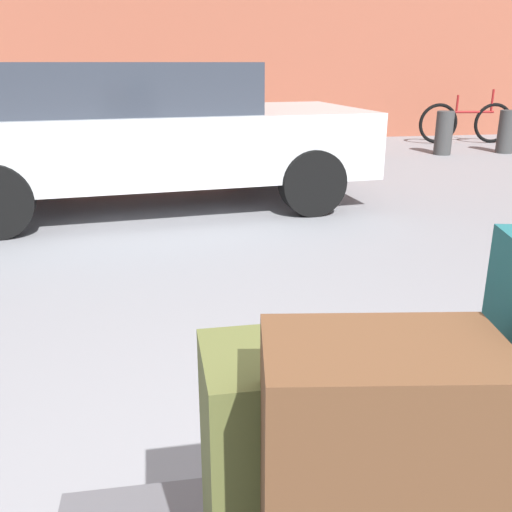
{
  "coord_description": "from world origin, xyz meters",
  "views": [
    {
      "loc": [
        -0.34,
        -0.89,
        1.42
      ],
      "look_at": [
        0.0,
        1.2,
        0.69
      ],
      "focal_mm": 39.63,
      "sensor_mm": 36.0,
      "label": 1
    }
  ],
  "objects": [
    {
      "name": "suitcase_navy_rear_right",
      "position": [
        0.35,
        0.15,
        0.47
      ],
      "size": [
        0.6,
        0.53,
        0.26
      ],
      "primitive_type": "cube",
      "rotation": [
        0.0,
        0.0,
        0.24
      ],
      "color": "#191E47",
      "rests_on": "luggage_cart"
    },
    {
      "name": "suitcase_olive_front_right",
      "position": [
        -0.12,
        -0.02,
        0.64
      ],
      "size": [
        0.36,
        0.24,
        0.59
      ],
      "primitive_type": "cube",
      "rotation": [
        0.0,
        0.0,
        0.02
      ],
      "color": "#4C5128",
      "rests_on": "luggage_cart"
    },
    {
      "name": "parked_car",
      "position": [
        -0.5,
        5.02,
        0.76
      ],
      "size": [
        4.47,
        2.29,
        1.42
      ],
      "color": "silver",
      "rests_on": "ground_plane"
    },
    {
      "name": "bicycle_leaning",
      "position": [
        5.18,
        8.93,
        0.37
      ],
      "size": [
        1.76,
        0.21,
        0.96
      ],
      "color": "black",
      "rests_on": "ground_plane"
    },
    {
      "name": "bollard_kerb_near",
      "position": [
        2.69,
        7.72,
        0.34
      ],
      "size": [
        0.28,
        0.28,
        0.69
      ],
      "primitive_type": "cylinder",
      "color": "#383838",
      "rests_on": "ground_plane"
    },
    {
      "name": "bollard_kerb_mid",
      "position": [
        4.13,
        7.72,
        0.34
      ],
      "size": [
        0.28,
        0.28,
        0.69
      ],
      "primitive_type": "cylinder",
      "color": "#383838",
      "rests_on": "ground_plane"
    },
    {
      "name": "bollard_kerb_far",
      "position": [
        5.23,
        7.72,
        0.34
      ],
      "size": [
        0.28,
        0.28,
        0.69
      ],
      "primitive_type": "cylinder",
      "color": "#383838",
      "rests_on": "ground_plane"
    }
  ]
}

